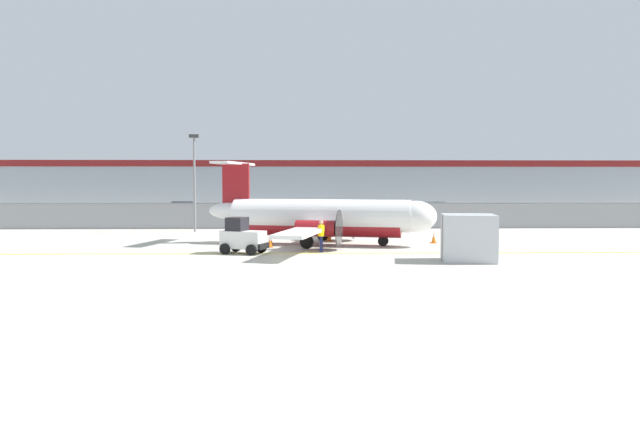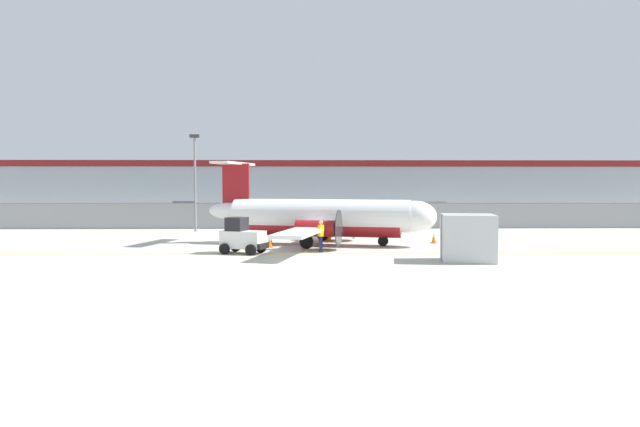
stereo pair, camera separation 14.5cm
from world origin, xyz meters
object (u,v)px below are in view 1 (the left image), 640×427
(parked_car_3, at_px, (369,208))
(parked_car_4, at_px, (432,210))
(parked_car_1, at_px, (243,208))
(traffic_cone_far_left, at_px, (329,236))
(commuter_airplane, at_px, (324,218))
(traffic_cone_near_left, at_px, (270,242))
(baggage_tug, at_px, (242,237))
(cargo_container, at_px, (468,238))
(ground_crew_worker, at_px, (321,234))
(parked_car_2, at_px, (307,211))
(apron_light_pole, at_px, (194,174))
(traffic_cone_far_right, at_px, (270,240))
(parked_car_0, at_px, (184,209))
(traffic_cone_near_right, at_px, (434,238))

(parked_car_3, height_order, parked_car_4, same)
(parked_car_1, bearing_deg, traffic_cone_far_left, 108.57)
(parked_car_1, bearing_deg, commuter_airplane, 106.62)
(traffic_cone_near_left, distance_m, parked_car_3, 32.18)
(parked_car_4, bearing_deg, baggage_tug, 53.24)
(cargo_container, distance_m, parked_car_1, 38.29)
(ground_crew_worker, relative_size, parked_car_2, 0.39)
(cargo_container, bearing_deg, parked_car_1, 120.63)
(commuter_airplane, relative_size, parked_car_4, 3.63)
(cargo_container, distance_m, parked_car_3, 36.92)
(traffic_cone_far_left, bearing_deg, traffic_cone_near_left, -136.49)
(parked_car_2, bearing_deg, baggage_tug, -92.24)
(apron_light_pole, bearing_deg, traffic_cone_far_left, -35.93)
(parked_car_1, bearing_deg, baggage_tug, 97.15)
(traffic_cone_far_right, height_order, parked_car_3, parked_car_3)
(parked_car_3, bearing_deg, parked_car_4, 142.90)
(traffic_cone_near_left, height_order, apron_light_pole, apron_light_pole)
(commuter_airplane, distance_m, cargo_container, 9.78)
(traffic_cone_far_right, bearing_deg, cargo_container, -36.94)
(traffic_cone_far_left, height_order, parked_car_3, parked_car_3)
(commuter_airplane, xyz_separation_m, parked_car_4, (12.02, 25.15, -0.71))
(parked_car_0, relative_size, parked_car_3, 1.03)
(cargo_container, height_order, traffic_cone_far_left, cargo_container)
(traffic_cone_near_right, bearing_deg, parked_car_3, 91.49)
(traffic_cone_far_right, distance_m, parked_car_4, 29.40)
(parked_car_0, bearing_deg, parked_car_3, 0.65)
(ground_crew_worker, distance_m, cargo_container, 7.70)
(traffic_cone_near_left, distance_m, traffic_cone_near_right, 10.06)
(commuter_airplane, xyz_separation_m, parked_car_0, (-14.04, 27.15, -0.71))
(parked_car_0, distance_m, apron_light_pole, 18.84)
(commuter_airplane, xyz_separation_m, parked_car_2, (-0.94, 22.91, -0.71))
(parked_car_4, bearing_deg, traffic_cone_far_left, 55.77)
(traffic_cone_near_left, bearing_deg, parked_car_2, 84.73)
(baggage_tug, xyz_separation_m, traffic_cone_near_left, (1.24, 2.82, -0.54))
(ground_crew_worker, relative_size, traffic_cone_near_left, 2.66)
(commuter_airplane, height_order, parked_car_2, commuter_airplane)
(traffic_cone_far_right, xyz_separation_m, parked_car_2, (2.27, 22.90, 0.58))
(traffic_cone_far_left, bearing_deg, commuter_airplane, -99.95)
(traffic_cone_far_left, distance_m, parked_car_3, 28.07)
(traffic_cone_near_left, xyz_separation_m, parked_car_0, (-10.87, 28.39, 0.58))
(commuter_airplane, height_order, parked_car_0, commuter_airplane)
(parked_car_1, distance_m, apron_light_pole, 19.34)
(traffic_cone_far_right, bearing_deg, apron_light_pole, 123.98)
(baggage_tug, relative_size, parked_car_4, 0.59)
(traffic_cone_far_left, distance_m, apron_light_pole, 12.73)
(commuter_airplane, xyz_separation_m, apron_light_pole, (-9.42, 9.21, 2.70))
(commuter_airplane, relative_size, traffic_cone_near_left, 24.88)
(baggage_tug, height_order, cargo_container, cargo_container)
(parked_car_1, bearing_deg, parked_car_4, 172.32)
(traffic_cone_near_left, distance_m, traffic_cone_far_right, 1.25)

